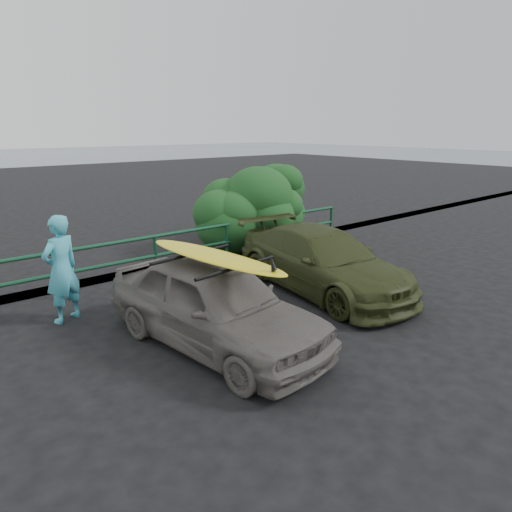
{
  "coord_description": "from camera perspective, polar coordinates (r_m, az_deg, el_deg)",
  "views": [
    {
      "loc": [
        -3.65,
        -4.13,
        3.37
      ],
      "look_at": [
        1.63,
        2.19,
        1.04
      ],
      "focal_mm": 32.0,
      "sensor_mm": 36.0,
      "label": 1
    }
  ],
  "objects": [
    {
      "name": "ground",
      "position": [
        6.46,
        1.44,
        -15.64
      ],
      "size": [
        80.0,
        80.0,
        0.0
      ],
      "primitive_type": "plane",
      "color": "black"
    },
    {
      "name": "guardrail",
      "position": [
        10.23,
        -17.34,
        -1.1
      ],
      "size": [
        14.0,
        0.08,
        1.04
      ],
      "primitive_type": null,
      "color": "#124128",
      "rests_on": "ground"
    },
    {
      "name": "shrub_right",
      "position": [
        13.14,
        2.04,
        5.92
      ],
      "size": [
        3.2,
        2.4,
        2.23
      ],
      "primitive_type": null,
      "color": "#1B4A1D",
      "rests_on": "ground"
    },
    {
      "name": "sedan",
      "position": [
        7.21,
        -5.18,
        -6.05
      ],
      "size": [
        2.09,
        4.23,
        1.38
      ],
      "primitive_type": "imported",
      "rotation": [
        0.0,
        0.0,
        0.12
      ],
      "color": "#605B56",
      "rests_on": "ground"
    },
    {
      "name": "olive_vehicle",
      "position": [
        9.73,
        8.31,
        -0.59
      ],
      "size": [
        2.39,
        4.69,
        1.3
      ],
      "primitive_type": "imported",
      "rotation": [
        0.0,
        0.0,
        -0.13
      ],
      "color": "#333C1A",
      "rests_on": "ground"
    },
    {
      "name": "man",
      "position": [
        8.71,
        -23.16,
        -1.52
      ],
      "size": [
        0.83,
        0.7,
        1.93
      ],
      "primitive_type": "imported",
      "rotation": [
        0.0,
        0.0,
        3.54
      ],
      "color": "#42B1C6",
      "rests_on": "ground"
    },
    {
      "name": "roof_rack",
      "position": [
        6.98,
        -5.33,
        -0.57
      ],
      "size": [
        1.68,
        1.27,
        0.05
      ],
      "primitive_type": null,
      "rotation": [
        0.0,
        0.0,
        0.12
      ],
      "color": "black",
      "rests_on": "sedan"
    },
    {
      "name": "surfboard",
      "position": [
        6.96,
        -5.34,
        -0.02
      ],
      "size": [
        0.94,
        2.97,
        0.09
      ],
      "primitive_type": "ellipsoid",
      "rotation": [
        0.0,
        0.0,
        0.12
      ],
      "color": "yellow",
      "rests_on": "roof_rack"
    }
  ]
}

